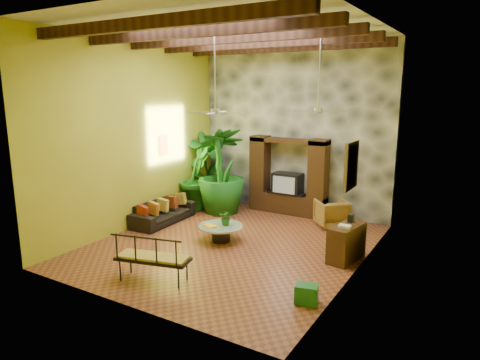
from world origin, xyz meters
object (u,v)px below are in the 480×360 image
Objects in this scene: ceiling_fan_front at (215,102)px; iron_bench at (150,256)px; sofa at (163,212)px; entertainment_center at (288,182)px; ceiling_fan_back at (318,102)px; side_console at (346,243)px; green_bin at (306,294)px; tall_plant_c at (221,170)px; tall_plant_b at (195,177)px; wicker_armchair at (332,213)px; tall_plant_a at (206,169)px; coffee_table at (221,231)px.

ceiling_fan_front reaches higher than iron_bench.
entertainment_center is at bearing -47.11° from sofa.
side_console is (1.05, -0.77, -3.00)m from ceiling_fan_back.
ceiling_fan_back is 5.28m from sofa.
ceiling_fan_back is at bearing 153.80° from side_console.
green_bin is at bearing -61.90° from entertainment_center.
ceiling_fan_back is at bearing -82.88° from sofa.
tall_plant_c is at bearing -151.55° from entertainment_center.
tall_plant_b is (-2.65, -1.07, 0.05)m from entertainment_center.
tall_plant_a is (-4.24, 0.10, 0.82)m from wicker_armchair.
entertainment_center is at bearing 21.96° from tall_plant_b.
sofa is at bearing 156.32° from green_bin.
wicker_armchair is 4.32m from tall_plant_b.
tall_plant_a is 1.17× the size of tall_plant_b.
coffee_table reaches higher than green_bin.
ceiling_fan_front reaches higher than coffee_table.
sofa is at bearing 159.71° from ceiling_fan_front.
tall_plant_c is (-1.76, -0.95, 0.33)m from entertainment_center.
side_console is at bearing 89.80° from green_bin.
green_bin is (4.40, -4.00, -1.13)m from tall_plant_c.
coffee_table is 2.85× the size of green_bin.
ceiling_fan_front is at bearing 153.57° from green_bin.
tall_plant_a is 3.61m from coffee_table.
tall_plant_a reaches higher than iron_bench.
green_bin is at bearing 61.50° from wicker_armchair.
ceiling_fan_front is 2.41m from ceiling_fan_back.
tall_plant_a reaches higher than entertainment_center.
ceiling_fan_back is at bearing 30.51° from coffee_table.
ceiling_fan_back is 4.95m from tall_plant_b.
tall_plant_a is (-2.65, -0.46, 0.22)m from entertainment_center.
tall_plant_c reaches higher than wicker_armchair.
tall_plant_a is (-4.25, 1.47, -2.22)m from ceiling_fan_back.
tall_plant_c reaches higher than side_console.
ceiling_fan_back is at bearing 41.63° from ceiling_fan_front.
sofa is at bearing -89.12° from tall_plant_a.
ceiling_fan_front is 3.60m from iron_bench.
coffee_table is at bearing 10.26° from wicker_armchair.
entertainment_center is 1.56× the size of iron_bench.
tall_plant_c is (0.89, 0.12, 0.28)m from tall_plant_b.
entertainment_center reaches higher than side_console.
ceiling_fan_front is at bearing 73.90° from iron_bench.
iron_bench reaches higher than sofa.
tall_plant_c is at bearing 163.65° from ceiling_fan_back.
coffee_table is (2.24, -0.46, -0.05)m from sofa.
ceiling_fan_back is at bearing -19.11° from tall_plant_a.
wicker_armchair is (-0.01, 1.37, -3.03)m from ceiling_fan_back.
side_console is at bearing 7.46° from coffee_table.
tall_plant_b is at bearing 143.75° from green_bin.
ceiling_fan_back is (1.80, 1.60, 0.00)m from ceiling_fan_front.
tall_plant_b is at bearing -172.55° from tall_plant_c.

